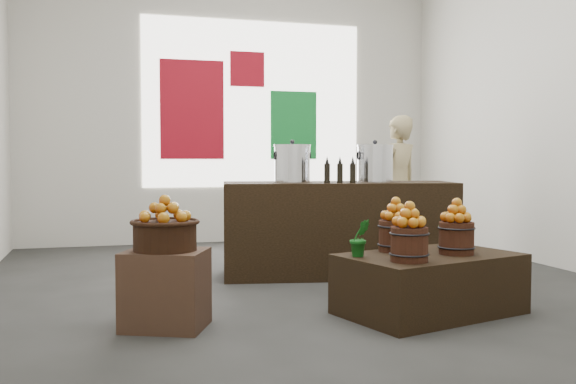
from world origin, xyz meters
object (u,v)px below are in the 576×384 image
object	(u,v)px
wicker_basket	(165,236)
stock_pot_center	(375,164)
stock_pot_left	(292,165)
display_table	(430,284)
counter	(339,229)
crate	(166,289)
shopper	(397,185)

from	to	relation	value
wicker_basket	stock_pot_center	bearing A→B (deg)	34.07
stock_pot_left	stock_pot_center	xyz separation A→B (m)	(0.84, -0.15, 0.00)
wicker_basket	display_table	distance (m)	2.07
counter	stock_pot_center	size ratio (longest dim) A/B	6.47
crate	display_table	distance (m)	2.02
counter	stock_pot_center	xyz separation A→B (m)	(0.37, -0.07, 0.66)
counter	stock_pot_left	distance (m)	0.82
display_table	stock_pot_left	size ratio (longest dim) A/B	3.70
stock_pot_center	crate	bearing A→B (deg)	-145.93
display_table	stock_pot_left	world-z (taller)	stock_pot_left
crate	stock_pot_left	world-z (taller)	stock_pot_left
counter	stock_pot_left	bearing A→B (deg)	180.00
stock_pot_center	stock_pot_left	bearing A→B (deg)	169.65
display_table	stock_pot_center	xyz separation A→B (m)	(0.26, 1.67, 0.91)
stock_pot_left	stock_pot_center	size ratio (longest dim) A/B	1.00
display_table	stock_pot_center	bearing A→B (deg)	65.64
counter	shopper	world-z (taller)	shopper
crate	counter	distance (m)	2.50
display_table	stock_pot_center	size ratio (longest dim) A/B	3.70
crate	display_table	bearing A→B (deg)	-3.64
wicker_basket	counter	world-z (taller)	counter
wicker_basket	stock_pot_center	world-z (taller)	stock_pot_center
stock_pot_center	shopper	size ratio (longest dim) A/B	0.21
crate	shopper	bearing A→B (deg)	41.69
wicker_basket	counter	bearing A→B (deg)	40.12
stock_pot_left	wicker_basket	bearing A→B (deg)	-130.23
wicker_basket	display_table	bearing A→B (deg)	-3.64
display_table	shopper	bearing A→B (deg)	53.58
stock_pot_center	shopper	xyz separation A→B (m)	(0.85, 1.25, -0.27)
wicker_basket	shopper	size ratio (longest dim) A/B	0.26
crate	stock_pot_center	distance (m)	2.88
stock_pot_left	shopper	world-z (taller)	shopper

